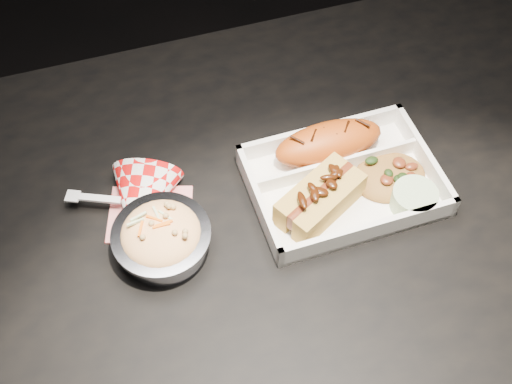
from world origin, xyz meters
TOP-DOWN VIEW (x-y plane):
  - dining_table at (0.00, 0.00)m, footprint 1.20×0.80m
  - food_tray at (0.08, 0.04)m, footprint 0.25×0.18m
  - fried_pastry at (0.08, 0.09)m, footprint 0.16×0.06m
  - hotdog at (0.04, 0.01)m, footprint 0.13×0.11m
  - fried_rice_mound at (0.15, 0.03)m, footprint 0.10×0.08m
  - cupcake_liner at (0.16, -0.02)m, footprint 0.06×0.06m
  - foil_coleslaw_cup at (-0.18, 0.02)m, footprint 0.13×0.13m
  - napkin_fork at (-0.19, 0.08)m, footprint 0.17×0.14m

SIDE VIEW (x-z plane):
  - dining_table at x=0.00m, z-range 0.28..1.03m
  - food_tray at x=0.08m, z-range 0.74..0.78m
  - napkin_fork at x=-0.19m, z-range 0.72..0.82m
  - cupcake_liner at x=0.16m, z-range 0.76..0.79m
  - fried_rice_mound at x=0.15m, z-range 0.76..0.79m
  - foil_coleslaw_cup at x=-0.18m, z-range 0.75..0.81m
  - hotdog at x=0.04m, z-range 0.75..0.81m
  - fried_pastry at x=0.08m, z-range 0.76..0.81m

